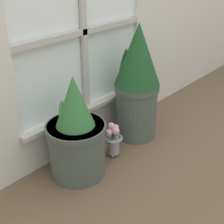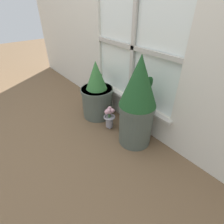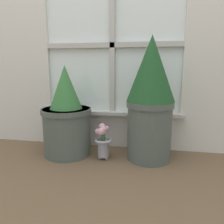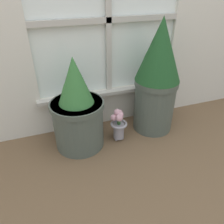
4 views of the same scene
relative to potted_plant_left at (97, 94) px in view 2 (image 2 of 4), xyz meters
The scene contains 4 objects.
ground_plane 0.50m from the potted_plant_left, 48.64° to the right, with size 10.00×10.00×0.00m, color brown.
potted_plant_left is the anchor object (origin of this frame).
potted_plant_right 0.59m from the potted_plant_left, ahead, with size 0.31×0.31×0.80m.
flower_vase 0.30m from the potted_plant_left, ahead, with size 0.12×0.12×0.24m.
Camera 2 is at (1.11, -0.59, 1.13)m, focal length 28.00 mm.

